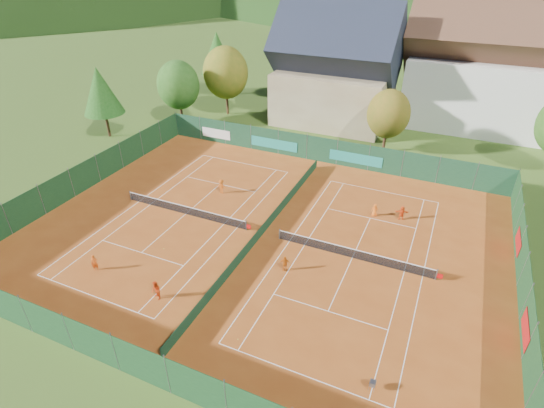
{
  "coord_description": "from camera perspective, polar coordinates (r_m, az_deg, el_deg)",
  "views": [
    {
      "loc": [
        13.08,
        -27.21,
        21.55
      ],
      "look_at": [
        0.0,
        2.0,
        2.0
      ],
      "focal_mm": 28.0,
      "sensor_mm": 36.0,
      "label": 1
    }
  ],
  "objects": [
    {
      "name": "ground",
      "position": [
        37.1,
        -1.27,
        -4.14
      ],
      "size": [
        600.0,
        600.0,
        0.0
      ],
      "primitive_type": "plane",
      "color": "#345319",
      "rests_on": "ground"
    },
    {
      "name": "tree_west_front",
      "position": [
        60.99,
        -12.49,
        15.35
      ],
      "size": [
        5.72,
        5.72,
        8.69
      ],
      "color": "#49291A",
      "rests_on": "ground"
    },
    {
      "name": "tree_west_back",
      "position": [
        73.08,
        -7.36,
        19.49
      ],
      "size": [
        5.6,
        5.6,
        10.0
      ],
      "color": "#432B18",
      "rests_on": "ground"
    },
    {
      "name": "tree_west_side",
      "position": [
        58.86,
        -22.08,
        13.95
      ],
      "size": [
        5.04,
        5.04,
        9.0
      ],
      "color": "#4A2D1A",
      "rests_on": "ground"
    },
    {
      "name": "loose_ball_2",
      "position": [
        37.43,
        2.04,
        -3.69
      ],
      "size": [
        0.07,
        0.07,
        0.07
      ],
      "primitive_type": "sphere",
      "color": "#CCD833",
      "rests_on": "ground"
    },
    {
      "name": "fence_east",
      "position": [
        34.55,
        30.8,
        -9.37
      ],
      "size": [
        0.09,
        32.0,
        3.0
      ],
      "color": "#14381B",
      "rests_on": "ground"
    },
    {
      "name": "fence_south",
      "position": [
        26.43,
        -17.21,
        -19.88
      ],
      "size": [
        40.0,
        0.04,
        3.0
      ],
      "color": "#153B1C",
      "rests_on": "ground"
    },
    {
      "name": "fence_north",
      "position": [
        49.53,
        6.2,
        7.31
      ],
      "size": [
        40.0,
        0.1,
        3.0
      ],
      "color": "#153B24",
      "rests_on": "ground"
    },
    {
      "name": "loose_ball_1",
      "position": [
        28.53,
        -4.6,
        -17.68
      ],
      "size": [
        0.07,
        0.07,
        0.07
      ],
      "primitive_type": "sphere",
      "color": "#CCD833",
      "rests_on": "ground"
    },
    {
      "name": "player_left_far",
      "position": [
        43.17,
        -6.81,
        2.38
      ],
      "size": [
        1.01,
        0.64,
        1.5
      ],
      "primitive_type": "imported",
      "rotation": [
        0.0,
        0.0,
        3.23
      ],
      "color": "#DA5C13",
      "rests_on": "ground"
    },
    {
      "name": "tree_center",
      "position": [
        52.49,
        15.39,
        11.6
      ],
      "size": [
        5.01,
        5.01,
        7.6
      ],
      "color": "#482B19",
      "rests_on": "ground"
    },
    {
      "name": "tennis_net_right",
      "position": [
        34.75,
        11.07,
        -6.55
      ],
      "size": [
        13.3,
        0.1,
        1.02
      ],
      "color": "#59595B",
      "rests_on": "ground"
    },
    {
      "name": "mountain_backdrop",
      "position": [
        268.22,
        27.72,
        14.8
      ],
      "size": [
        820.0,
        530.0,
        242.0
      ],
      "color": "black",
      "rests_on": "ground"
    },
    {
      "name": "court_markings_right",
      "position": [
        35.07,
        10.74,
        -7.13
      ],
      "size": [
        11.03,
        23.83,
        0.0
      ],
      "color": "white",
      "rests_on": "ground"
    },
    {
      "name": "player_right_near",
      "position": [
        32.89,
        1.71,
        -7.98
      ],
      "size": [
        0.86,
        0.58,
        1.36
      ],
      "primitive_type": "imported",
      "rotation": [
        0.0,
        0.0,
        0.35
      ],
      "color": "#D36312",
      "rests_on": "ground"
    },
    {
      "name": "loose_ball_0",
      "position": [
        36.52,
        -14.34,
        -5.84
      ],
      "size": [
        0.07,
        0.07,
        0.07
      ],
      "primitive_type": "sphere",
      "color": "#CCD833",
      "rests_on": "ground"
    },
    {
      "name": "player_right_far_a",
      "position": [
        40.36,
        13.65,
        -0.8
      ],
      "size": [
        0.69,
        0.53,
        1.26
      ],
      "primitive_type": "imported",
      "rotation": [
        0.0,
        0.0,
        3.38
      ],
      "color": "orange",
      "rests_on": "ground"
    },
    {
      "name": "ball_hopper",
      "position": [
        26.44,
        13.38,
        -22.4
      ],
      "size": [
        0.34,
        0.34,
        0.8
      ],
      "color": "slate",
      "rests_on": "ground"
    },
    {
      "name": "fence_west",
      "position": [
        47.29,
        -23.83,
        3.49
      ],
      "size": [
        0.04,
        32.0,
        3.0
      ],
      "color": "#153A1C",
      "rests_on": "ground"
    },
    {
      "name": "court_markings_left",
      "position": [
        40.6,
        -11.54,
        -1.33
      ],
      "size": [
        11.03,
        23.83,
        0.0
      ],
      "color": "white",
      "rests_on": "ground"
    },
    {
      "name": "player_right_far_b",
      "position": [
        40.48,
        17.05,
        -1.14
      ],
      "size": [
        1.34,
        0.72,
        1.37
      ],
      "primitive_type": "imported",
      "rotation": [
        0.0,
        0.0,
        3.4
      ],
      "color": "#F04D15",
      "rests_on": "ground"
    },
    {
      "name": "court_divider",
      "position": [
        36.8,
        -1.27,
        -3.48
      ],
      "size": [
        0.03,
        28.8,
        1.0
      ],
      "color": "#12331E",
      "rests_on": "ground"
    },
    {
      "name": "player_left_mid",
      "position": [
        31.57,
        -15.32,
        -11.16
      ],
      "size": [
        0.92,
        0.85,
        1.52
      ],
      "primitive_type": "imported",
      "rotation": [
        0.0,
        0.0,
        -0.47
      ],
      "color": "#E24614",
      "rests_on": "ground"
    },
    {
      "name": "player_left_near",
      "position": [
        35.62,
        -22.76,
        -7.3
      ],
      "size": [
        0.61,
        0.58,
        1.41
      ],
      "primitive_type": "imported",
      "rotation": [
        0.0,
        0.0,
        0.65
      ],
      "color": "#D35212",
      "rests_on": "ground"
    },
    {
      "name": "hotel_block_a",
      "position": [
        64.84,
        27.14,
        15.53
      ],
      "size": [
        21.6,
        11.0,
        17.25
      ],
      "color": "silver",
      "rests_on": "ground"
    },
    {
      "name": "tennis_net_left",
      "position": [
        40.26,
        -11.43,
        -0.79
      ],
      "size": [
        13.3,
        0.1,
        1.02
      ],
      "color": "#59595B",
      "rests_on": "ground"
    },
    {
      "name": "tree_west_mid",
      "position": [
        63.54,
        -6.26,
        17.14
      ],
      "size": [
        6.44,
        6.44,
        9.78
      ],
      "color": "#4E301B",
      "rests_on": "ground"
    },
    {
      "name": "chalet",
      "position": [
        61.27,
        8.54,
        16.99
      ],
      "size": [
        16.2,
        12.0,
        16.0
      ],
      "color": "tan",
      "rests_on": "ground"
    },
    {
      "name": "clay_pad",
      "position": [
        37.09,
        -1.27,
        -4.1
      ],
      "size": [
        40.0,
        32.0,
        0.01
      ],
      "primitive_type": "cube",
      "color": "#9C4616",
      "rests_on": "ground"
    }
  ]
}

